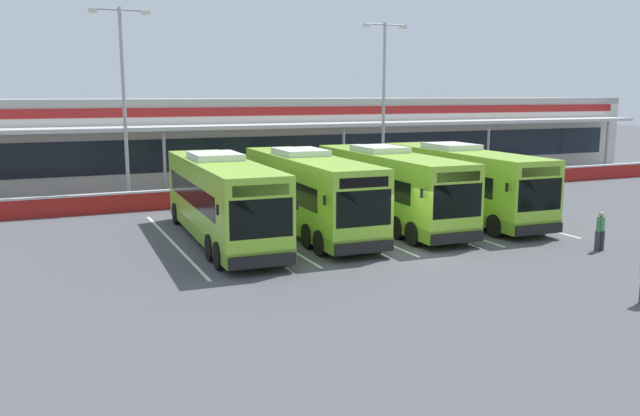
{
  "coord_description": "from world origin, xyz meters",
  "views": [
    {
      "loc": [
        -13.64,
        -21.85,
        6.33
      ],
      "look_at": [
        -2.75,
        3.0,
        1.6
      ],
      "focal_mm": 36.74,
      "sensor_mm": 36.0,
      "label": 1
    }
  ],
  "objects": [
    {
      "name": "ground_plane",
      "position": [
        0.0,
        0.0,
        0.0
      ],
      "size": [
        200.0,
        200.0,
        0.0
      ],
      "primitive_type": "plane",
      "color": "#4C4C51"
    },
    {
      "name": "terminal_building",
      "position": [
        -0.0,
        26.91,
        3.01
      ],
      "size": [
        70.0,
        13.0,
        6.0
      ],
      "color": "beige",
      "rests_on": "ground"
    },
    {
      "name": "red_barrier_wall",
      "position": [
        0.0,
        14.5,
        0.56
      ],
      "size": [
        60.0,
        0.4,
        1.1
      ],
      "color": "maroon",
      "rests_on": "ground"
    },
    {
      "name": "coach_bus_leftmost",
      "position": [
        -6.34,
        5.46,
        1.79
      ],
      "size": [
        3.21,
        12.23,
        3.78
      ],
      "color": "#8CC633",
      "rests_on": "ground"
    },
    {
      "name": "coach_bus_left_centre",
      "position": [
        -2.12,
        5.86,
        1.79
      ],
      "size": [
        3.21,
        12.23,
        3.78
      ],
      "color": "#8CC633",
      "rests_on": "ground"
    },
    {
      "name": "coach_bus_centre",
      "position": [
        2.17,
        5.88,
        1.79
      ],
      "size": [
        3.21,
        12.23,
        3.78
      ],
      "color": "#8CC633",
      "rests_on": "ground"
    },
    {
      "name": "coach_bus_right_centre",
      "position": [
        6.42,
        5.86,
        1.79
      ],
      "size": [
        3.21,
        12.23,
        3.78
      ],
      "color": "#8CC633",
      "rests_on": "ground"
    },
    {
      "name": "bay_stripe_far_west",
      "position": [
        -8.4,
        6.0,
        0.0
      ],
      "size": [
        0.14,
        13.0,
        0.01
      ],
      "primitive_type": "cube",
      "color": "silver",
      "rests_on": "ground"
    },
    {
      "name": "bay_stripe_west",
      "position": [
        -4.2,
        6.0,
        0.0
      ],
      "size": [
        0.14,
        13.0,
        0.01
      ],
      "primitive_type": "cube",
      "color": "silver",
      "rests_on": "ground"
    },
    {
      "name": "bay_stripe_mid_west",
      "position": [
        0.0,
        6.0,
        0.0
      ],
      "size": [
        0.14,
        13.0,
        0.01
      ],
      "primitive_type": "cube",
      "color": "silver",
      "rests_on": "ground"
    },
    {
      "name": "bay_stripe_centre",
      "position": [
        4.2,
        6.0,
        0.0
      ],
      "size": [
        0.14,
        13.0,
        0.01
      ],
      "primitive_type": "cube",
      "color": "silver",
      "rests_on": "ground"
    },
    {
      "name": "bay_stripe_mid_east",
      "position": [
        8.4,
        6.0,
        0.0
      ],
      "size": [
        0.14,
        13.0,
        0.01
      ],
      "primitive_type": "cube",
      "color": "silver",
      "rests_on": "ground"
    },
    {
      "name": "pedestrian_in_dark_coat",
      "position": [
        7.32,
        -2.52,
        0.87
      ],
      "size": [
        0.52,
        0.34,
        1.62
      ],
      "color": "#33333D",
      "rests_on": "ground"
    },
    {
      "name": "lamp_post_west",
      "position": [
        -8.85,
        16.28,
        6.29
      ],
      "size": [
        3.24,
        0.28,
        11.0
      ],
      "color": "#9E9EA3",
      "rests_on": "ground"
    },
    {
      "name": "lamp_post_centre",
      "position": [
        8.14,
        17.19,
        6.29
      ],
      "size": [
        3.24,
        0.28,
        11.0
      ],
      "color": "#9E9EA3",
      "rests_on": "ground"
    }
  ]
}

